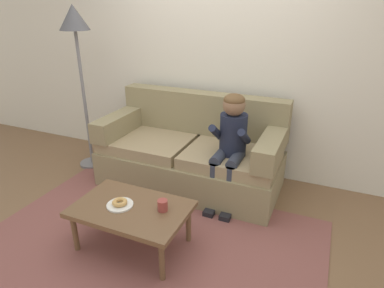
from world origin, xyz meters
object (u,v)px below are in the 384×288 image
coffee_table (131,211)px  mug (163,205)px  couch (192,154)px  toy_controller (104,206)px  donut (120,202)px  person_child (231,140)px  floor_lamp (76,38)px

coffee_table → mug: bearing=13.1°
couch → toy_controller: 1.06m
coffee_table → donut: 0.12m
person_child → mug: 0.97m
couch → donut: bearing=-95.0°
donut → floor_lamp: bearing=137.8°
couch → donut: couch is taller
mug → couch: bearing=102.0°
donut → floor_lamp: (-1.21, 1.10, 1.10)m
coffee_table → couch: bearing=89.2°
donut → toy_controller: (-0.48, 0.36, -0.39)m
toy_controller → donut: bearing=-43.5°
couch → coffee_table: size_ratio=2.10×
mug → toy_controller: 0.96m
couch → coffee_table: couch is taller
person_child → mug: bearing=-105.5°
couch → person_child: 0.62m
couch → floor_lamp: 1.77m
couch → toy_controller: (-0.58, -0.83, -0.32)m
mug → toy_controller: bearing=160.8°
toy_controller → floor_lamp: size_ratio=0.12×
person_child → mug: (-0.25, -0.90, -0.24)m
coffee_table → toy_controller: bearing=148.8°
person_child → toy_controller: bearing=-150.0°
mug → donut: bearing=-166.9°
person_child → donut: bearing=-121.1°
person_child → toy_controller: size_ratio=4.87×
person_child → floor_lamp: floor_lamp is taller
person_child → floor_lamp: 2.00m
mug → floor_lamp: (-1.56, 1.02, 1.09)m
person_child → donut: (-0.59, -0.98, -0.26)m
mug → floor_lamp: bearing=146.7°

